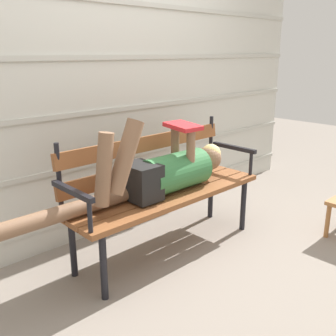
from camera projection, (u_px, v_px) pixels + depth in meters
ground_plane at (183, 257)px, 2.83m from camera, size 12.00×12.00×0.00m
house_siding at (112, 84)px, 3.04m from camera, size 4.78×0.08×2.41m
park_bench at (162, 184)px, 2.84m from camera, size 1.59×0.47×0.91m
reclining_person at (161, 172)px, 2.71m from camera, size 1.75×0.27×0.59m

